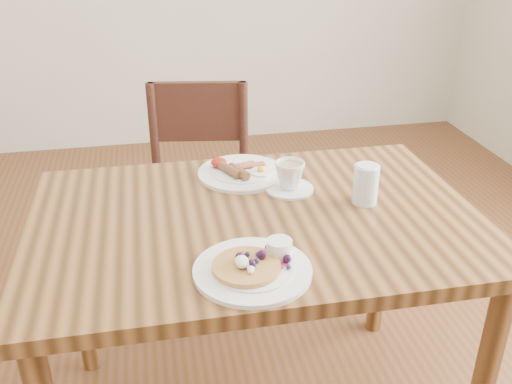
# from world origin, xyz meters

# --- Properties ---
(dining_table) EXTENTS (1.20, 0.80, 0.75)m
(dining_table) POSITION_xyz_m (0.00, 0.00, 0.65)
(dining_table) COLOR brown
(dining_table) RESTS_ON ground
(chair_far) EXTENTS (0.48, 0.48, 0.88)m
(chair_far) POSITION_xyz_m (-0.09, 0.72, 0.49)
(chair_far) COLOR #401F17
(chair_far) RESTS_ON ground
(pancake_plate) EXTENTS (0.27, 0.27, 0.06)m
(pancake_plate) POSITION_xyz_m (-0.06, -0.26, 0.76)
(pancake_plate) COLOR white
(pancake_plate) RESTS_ON dining_table
(breakfast_plate) EXTENTS (0.27, 0.27, 0.04)m
(breakfast_plate) POSITION_xyz_m (0.00, 0.26, 0.76)
(breakfast_plate) COLOR white
(breakfast_plate) RESTS_ON dining_table
(teacup_saucer) EXTENTS (0.14, 0.14, 0.09)m
(teacup_saucer) POSITION_xyz_m (0.13, 0.13, 0.79)
(teacup_saucer) COLOR white
(teacup_saucer) RESTS_ON dining_table
(water_glass) EXTENTS (0.07, 0.07, 0.11)m
(water_glass) POSITION_xyz_m (0.31, 0.02, 0.81)
(water_glass) COLOR silver
(water_glass) RESTS_ON dining_table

